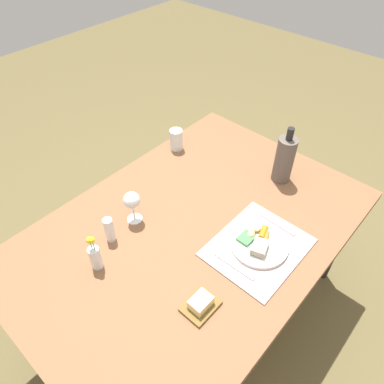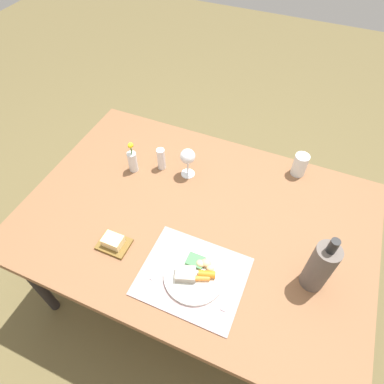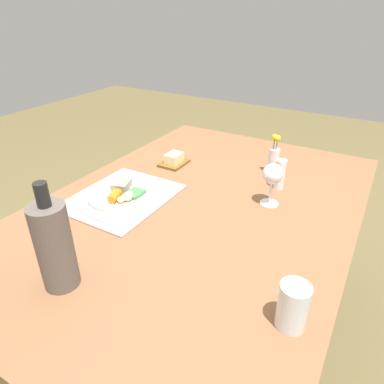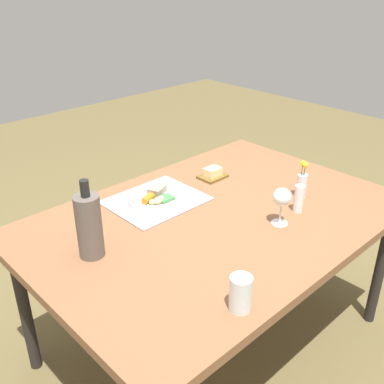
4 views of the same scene
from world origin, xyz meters
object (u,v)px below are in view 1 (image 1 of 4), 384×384
(dinner_plate, at_px, (259,243))
(water_tumbler, at_px, (176,141))
(knife, at_px, (277,224))
(butter_dish, at_px, (201,304))
(dining_table, at_px, (192,235))
(flower_vase, at_px, (95,256))
(cooler_bottle, at_px, (284,159))
(wine_glass, at_px, (132,201))
(fork, at_px, (234,266))
(salt_shaker, at_px, (109,230))

(dinner_plate, xyz_separation_m, water_tumbler, (0.25, 0.71, 0.03))
(knife, xyz_separation_m, butter_dish, (-0.52, -0.01, 0.01))
(dining_table, relative_size, flower_vase, 8.79)
(butter_dish, xyz_separation_m, flower_vase, (-0.14, 0.41, 0.05))
(knife, relative_size, cooler_bottle, 0.60)
(butter_dish, distance_m, wine_glass, 0.52)
(knife, xyz_separation_m, water_tumbler, (0.10, 0.71, 0.04))
(fork, relative_size, wine_glass, 1.16)
(knife, height_order, wine_glass, wine_glass)
(knife, distance_m, cooler_bottle, 0.33)
(dining_table, distance_m, salt_shaker, 0.36)
(salt_shaker, bearing_deg, water_tumbler, 19.94)
(butter_dish, height_order, flower_vase, flower_vase)
(dining_table, distance_m, flower_vase, 0.44)
(wine_glass, height_order, cooler_bottle, cooler_bottle)
(butter_dish, bearing_deg, dinner_plate, 0.32)
(dinner_plate, distance_m, flower_vase, 0.65)
(dinner_plate, relative_size, flower_vase, 1.36)
(cooler_bottle, distance_m, salt_shaker, 0.87)
(dining_table, relative_size, fork, 8.45)
(butter_dish, bearing_deg, water_tumbler, 49.09)
(wine_glass, bearing_deg, salt_shaker, -175.88)
(knife, height_order, salt_shaker, salt_shaker)
(knife, relative_size, water_tumbler, 1.54)
(dinner_plate, bearing_deg, salt_shaker, 128.55)
(fork, bearing_deg, dining_table, 79.09)
(wine_glass, bearing_deg, flower_vase, -163.41)
(fork, height_order, water_tumbler, water_tumbler)
(dining_table, xyz_separation_m, butter_dish, (-0.26, -0.27, 0.07))
(fork, relative_size, knife, 1.02)
(salt_shaker, bearing_deg, flower_vase, -150.95)
(fork, bearing_deg, salt_shaker, 114.76)
(dinner_plate, height_order, fork, dinner_plate)
(water_tumbler, bearing_deg, dinner_plate, -109.59)
(dining_table, xyz_separation_m, salt_shaker, (-0.27, 0.21, 0.11))
(butter_dish, bearing_deg, dining_table, 46.52)
(water_tumbler, height_order, cooler_bottle, cooler_bottle)
(wine_glass, bearing_deg, water_tumbler, 23.94)
(dinner_plate, height_order, cooler_bottle, cooler_bottle)
(dinner_plate, relative_size, water_tumbler, 2.05)
(dining_table, bearing_deg, fork, -99.52)
(butter_dish, bearing_deg, fork, 2.96)
(dining_table, distance_m, fork, 0.27)
(knife, relative_size, wine_glass, 1.13)
(dining_table, distance_m, cooler_bottle, 0.57)
(knife, xyz_separation_m, wine_glass, (-0.39, 0.49, 0.11))
(dinner_plate, relative_size, fork, 1.30)
(butter_dish, bearing_deg, knife, 0.58)
(dining_table, distance_m, wine_glass, 0.31)
(water_tumbler, relative_size, salt_shaker, 0.97)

